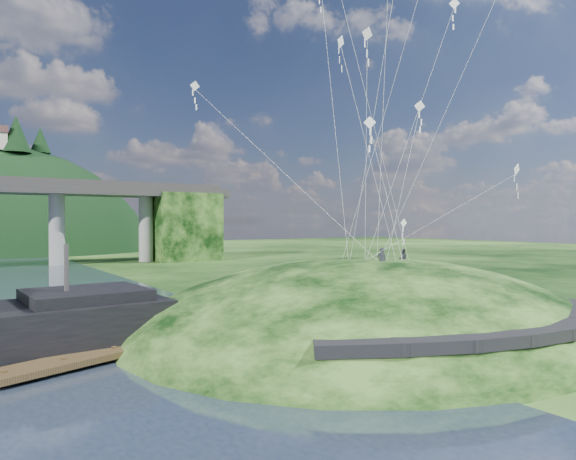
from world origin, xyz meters
TOP-DOWN VIEW (x-y plane):
  - ground at (0.00, 0.00)m, footprint 320.00×320.00m
  - grass_hill at (8.00, 2.00)m, footprint 36.00×32.00m
  - footpath at (7.46, -9.74)m, footprint 22.29×5.84m
  - wooden_dock at (-9.09, 3.79)m, footprint 13.49×6.26m
  - kite_flyers at (9.39, 0.67)m, footprint 3.60×1.40m
  - kite_swarm at (7.49, -0.56)m, footprint 17.22×16.41m

SIDE VIEW (x-z plane):
  - grass_hill at x=8.00m, z-range -8.00..5.00m
  - ground at x=0.00m, z-range 0.00..0.00m
  - wooden_dock at x=-9.09m, z-range -0.06..0.91m
  - footpath at x=7.46m, z-range 1.67..2.50m
  - kite_flyers at x=9.39m, z-range 4.84..6.65m
  - kite_swarm at x=7.49m, z-range 9.02..30.00m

